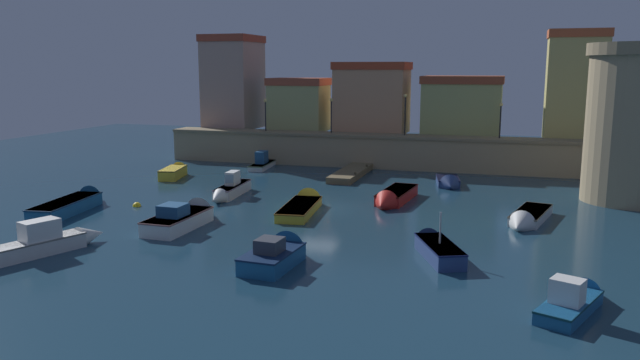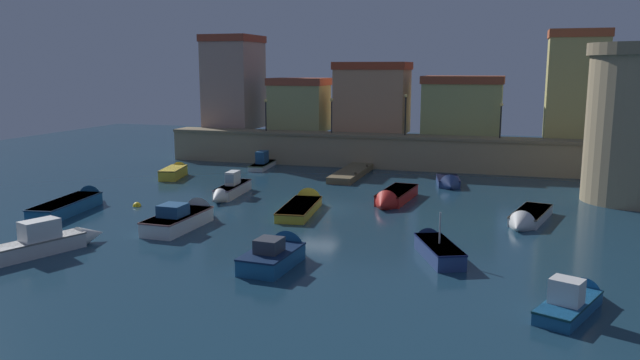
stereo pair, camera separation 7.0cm
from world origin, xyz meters
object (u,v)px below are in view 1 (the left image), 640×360
(moored_boat_4, at_px, (186,216))
(moored_boat_6, at_px, (575,299))
(moored_boat_11, at_px, (175,171))
(moored_boat_10, at_px, (279,253))
(moored_boat_1, at_px, (449,182))
(fortress_tower, at_px, (634,123))
(moored_boat_3, at_px, (393,198))
(moored_boat_13, at_px, (304,204))
(moored_boat_5, at_px, (527,219))
(quay_lamp_1, at_px, (331,109))
(moored_boat_0, at_px, (229,190))
(quay_lamp_2, at_px, (405,108))
(moored_boat_7, at_px, (266,162))
(moored_boat_2, at_px, (435,247))
(mooring_buoy_1, at_px, (271,242))
(mooring_buoy_0, at_px, (137,206))
(quay_lamp_3, at_px, (501,114))
(moored_boat_8, at_px, (47,242))
(moored_boat_9, at_px, (75,203))
(quay_lamp_0, at_px, (265,109))

(moored_boat_4, height_order, moored_boat_6, moored_boat_4)
(moored_boat_11, bearing_deg, moored_boat_4, -161.09)
(moored_boat_10, bearing_deg, moored_boat_1, -11.19)
(moored_boat_6, bearing_deg, fortress_tower, 8.97)
(moored_boat_3, bearing_deg, moored_boat_11, -99.04)
(moored_boat_11, bearing_deg, moored_boat_1, -97.32)
(moored_boat_13, bearing_deg, moored_boat_5, -95.35)
(quay_lamp_1, relative_size, moored_boat_0, 0.52)
(quay_lamp_2, height_order, moored_boat_7, quay_lamp_2)
(moored_boat_7, height_order, moored_boat_13, moored_boat_7)
(moored_boat_2, relative_size, moored_boat_11, 1.09)
(moored_boat_7, xyz_separation_m, moored_boat_13, (8.96, -15.83, -0.08))
(moored_boat_4, bearing_deg, moored_boat_3, -46.93)
(moored_boat_11, height_order, mooring_buoy_1, moored_boat_11)
(moored_boat_2, distance_m, mooring_buoy_0, 20.44)
(moored_boat_0, bearing_deg, mooring_buoy_0, -49.65)
(moored_boat_7, bearing_deg, mooring_buoy_0, 168.82)
(moored_boat_6, distance_m, mooring_buoy_1, 15.00)
(quay_lamp_2, bearing_deg, moored_boat_13, -100.58)
(quay_lamp_2, bearing_deg, moored_boat_11, -150.58)
(fortress_tower, distance_m, moored_boat_13, 22.42)
(moored_boat_7, bearing_deg, quay_lamp_3, -89.58)
(moored_boat_2, xyz_separation_m, moored_boat_10, (-6.74, -3.40, 0.06))
(moored_boat_5, relative_size, moored_boat_8, 0.99)
(quay_lamp_3, xyz_separation_m, moored_boat_10, (-9.07, -28.95, -4.55))
(quay_lamp_2, distance_m, moored_boat_9, 28.72)
(moored_boat_8, bearing_deg, moored_boat_10, -60.37)
(fortress_tower, relative_size, moored_boat_4, 1.70)
(fortress_tower, bearing_deg, moored_boat_2, -124.36)
(moored_boat_10, bearing_deg, quay_lamp_3, -13.82)
(moored_boat_10, relative_size, moored_boat_13, 0.66)
(quay_lamp_0, relative_size, moored_boat_3, 0.46)
(quay_lamp_3, bearing_deg, moored_boat_1, -114.44)
(quay_lamp_3, relative_size, moored_boat_11, 0.63)
(moored_boat_2, xyz_separation_m, moored_boat_7, (-18.09, 23.31, -0.02))
(moored_boat_3, bearing_deg, moored_boat_8, -35.70)
(moored_boat_2, distance_m, moored_boat_8, 18.80)
(moored_boat_7, distance_m, moored_boat_11, 9.08)
(fortress_tower, distance_m, moored_boat_3, 16.65)
(fortress_tower, height_order, moored_boat_4, fortress_tower)
(moored_boat_1, bearing_deg, quay_lamp_0, -122.92)
(moored_boat_4, bearing_deg, quay_lamp_2, -18.52)
(quay_lamp_1, xyz_separation_m, moored_boat_1, (11.44, -7.54, -4.82))
(moored_boat_8, height_order, moored_boat_13, moored_boat_8)
(moored_boat_8, bearing_deg, moored_boat_0, 10.04)
(quay_lamp_2, bearing_deg, mooring_buoy_0, -124.41)
(quay_lamp_0, height_order, moored_boat_2, quay_lamp_0)
(quay_lamp_0, distance_m, moored_boat_7, 5.24)
(fortress_tower, bearing_deg, moored_boat_5, -128.20)
(moored_boat_7, height_order, moored_boat_9, moored_boat_7)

